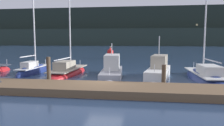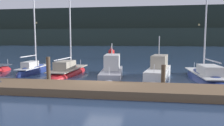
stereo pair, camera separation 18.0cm
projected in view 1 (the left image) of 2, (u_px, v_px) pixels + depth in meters
name	position (u px, v px, depth m)	size (l,w,h in m)	color
ground_plane	(104.00, 87.00, 14.56)	(400.00, 400.00, 0.00)	navy
dock	(99.00, 89.00, 13.03)	(30.56, 2.80, 0.45)	brown
mooring_pile_1	(49.00, 71.00, 15.11)	(0.28, 0.28, 1.97)	#4C3D2D
mooring_pile_2	(164.00, 77.00, 14.04)	(0.28, 0.28, 1.56)	#4C3D2D
sailboat_berth_2	(33.00, 72.00, 20.60)	(1.46, 5.50, 9.32)	navy
sailboat_berth_3	(68.00, 73.00, 19.96)	(2.43, 7.08, 10.36)	red
motorboat_berth_4	(112.00, 73.00, 18.86)	(2.35, 6.48, 3.37)	gray
motorboat_berth_5	(158.00, 75.00, 17.66)	(2.67, 6.04, 4.03)	white
sailboat_berth_6	(206.00, 78.00, 17.38)	(2.54, 7.69, 9.78)	navy
channel_buoy	(110.00, 54.00, 36.04)	(1.49, 1.49, 1.99)	red
hillside_backdrop	(137.00, 28.00, 113.88)	(240.00, 23.00, 19.15)	#1E2823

